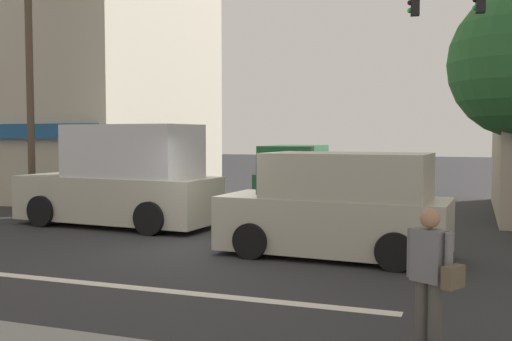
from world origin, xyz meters
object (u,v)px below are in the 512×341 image
(utility_pole_near_left, at_px, (30,86))
(box_truck_approaching_near, at_px, (123,180))
(van_waiting_far, at_px, (337,207))
(van_parked_curbside, at_px, (296,177))
(pedestrian_foreground_with_bag, at_px, (431,274))
(traffic_light_mast, at_px, (512,60))

(utility_pole_near_left, distance_m, box_truck_approaching_near, 4.97)
(van_waiting_far, relative_size, box_truck_approaching_near, 0.82)
(van_parked_curbside, relative_size, pedestrian_foreground_with_bag, 2.81)
(traffic_light_mast, xyz_separation_m, box_truck_approaching_near, (-9.70, -0.85, -2.92))
(utility_pole_near_left, height_order, box_truck_approaching_near, utility_pole_near_left)
(utility_pole_near_left, xyz_separation_m, van_waiting_far, (10.34, -3.17, -2.98))
(traffic_light_mast, xyz_separation_m, van_parked_curbside, (-6.60, 5.29, -3.17))
(traffic_light_mast, relative_size, pedestrian_foreground_with_bag, 3.71)
(pedestrian_foreground_with_bag, bearing_deg, box_truck_approaching_near, 139.66)
(van_parked_curbside, bearing_deg, traffic_light_mast, -38.68)
(van_waiting_far, distance_m, pedestrian_foreground_with_bag, 5.60)
(van_parked_curbside, xyz_separation_m, pedestrian_foreground_with_bag, (5.41, -13.36, -0.05))
(box_truck_approaching_near, bearing_deg, utility_pole_near_left, 164.36)
(van_waiting_far, height_order, pedestrian_foreground_with_bag, van_waiting_far)
(utility_pole_near_left, relative_size, traffic_light_mast, 1.24)
(van_parked_curbside, distance_m, pedestrian_foreground_with_bag, 14.41)
(box_truck_approaching_near, xyz_separation_m, pedestrian_foreground_with_bag, (8.51, -7.22, -0.30))
(utility_pole_near_left, xyz_separation_m, box_truck_approaching_near, (4.00, -1.12, -2.74))
(traffic_light_mast, distance_m, van_parked_curbside, 9.04)
(traffic_light_mast, bearing_deg, box_truck_approaching_near, -175.02)
(van_parked_curbside, height_order, pedestrian_foreground_with_bag, van_parked_curbside)
(box_truck_approaching_near, height_order, pedestrian_foreground_with_bag, box_truck_approaching_near)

